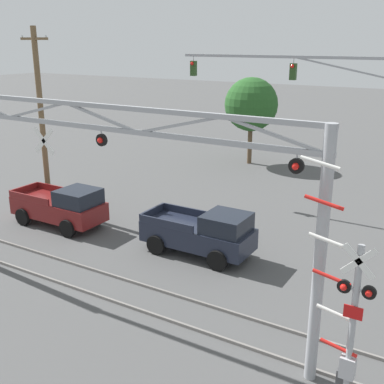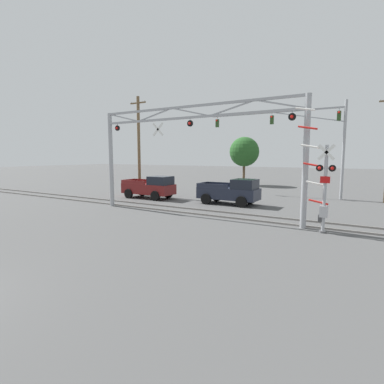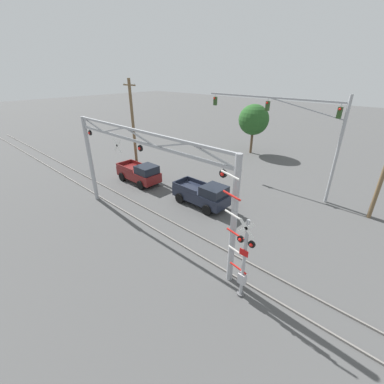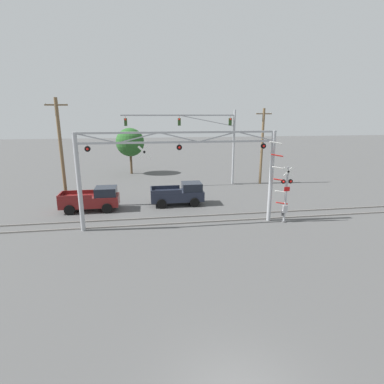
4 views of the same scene
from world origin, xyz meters
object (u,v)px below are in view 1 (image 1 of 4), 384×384
object	(u,v)px
crossing_gantry	(104,180)
utility_pole_left	(42,119)
pickup_truck_lead	(202,233)
background_tree_beyond_span	(251,105)
pickup_truck_following	(62,206)
traffic_signal_span	(358,102)
crossing_signal_mast	(347,325)

from	to	relation	value
crossing_gantry	utility_pole_left	world-z (taller)	utility_pole_left
pickup_truck_lead	background_tree_beyond_span	world-z (taller)	background_tree_beyond_span
crossing_gantry	pickup_truck_lead	distance (m)	6.28
pickup_truck_following	background_tree_beyond_span	bearing A→B (deg)	81.07
crossing_gantry	pickup_truck_following	distance (m)	8.98
traffic_signal_span	pickup_truck_lead	distance (m)	9.78
crossing_gantry	pickup_truck_following	size ratio (longest dim) A/B	2.93
crossing_gantry	crossing_signal_mast	size ratio (longest dim) A/B	2.29
traffic_signal_span	crossing_signal_mast	bearing A→B (deg)	-76.66
pickup_truck_lead	pickup_truck_following	bearing A→B (deg)	-175.55
crossing_signal_mast	pickup_truck_lead	bearing A→B (deg)	141.59
pickup_truck_lead	crossing_gantry	bearing A→B (deg)	-96.39
traffic_signal_span	pickup_truck_following	xyz separation A→B (m)	(-11.54, -8.01, -4.87)
pickup_truck_lead	traffic_signal_span	bearing A→B (deg)	61.17
traffic_signal_span	background_tree_beyond_span	xyz separation A→B (m)	(-9.01, 8.08, -1.59)
pickup_truck_lead	utility_pole_left	size ratio (longest dim) A/B	0.51
crossing_gantry	crossing_signal_mast	distance (m)	8.13
traffic_signal_span	pickup_truck_following	bearing A→B (deg)	-145.25
crossing_gantry	pickup_truck_lead	world-z (taller)	crossing_gantry
crossing_signal_mast	pickup_truck_following	bearing A→B (deg)	160.71
crossing_signal_mast	background_tree_beyond_span	distance (m)	24.53
crossing_gantry	pickup_truck_following	bearing A→B (deg)	146.08
pickup_truck_lead	background_tree_beyond_span	distance (m)	16.60
crossing_gantry	crossing_signal_mast	xyz separation A→B (m)	(7.78, -0.51, -2.27)
utility_pole_left	traffic_signal_span	bearing A→B (deg)	24.93
utility_pole_left	background_tree_beyond_span	distance (m)	15.46
crossing_signal_mast	pickup_truck_lead	size ratio (longest dim) A/B	1.30
utility_pole_left	crossing_gantry	bearing A→B (deg)	-33.04
crossing_gantry	background_tree_beyond_span	xyz separation A→B (m)	(-4.34, 20.71, -0.19)
pickup_truck_following	utility_pole_left	bearing A→B (deg)	149.46
pickup_truck_following	background_tree_beyond_span	xyz separation A→B (m)	(2.53, 16.09, 3.28)
crossing_gantry	background_tree_beyond_span	bearing A→B (deg)	101.84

